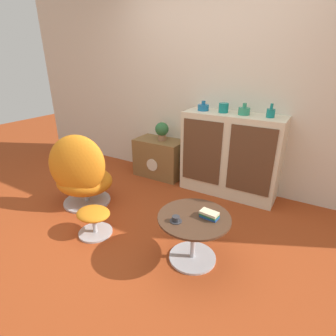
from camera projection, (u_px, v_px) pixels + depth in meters
name	position (u px, v px, depth m)	size (l,w,h in m)	color
ground_plane	(147.00, 234.00, 2.62)	(12.00, 12.00, 0.00)	#9E3D19
wall_back	(212.00, 86.00, 3.31)	(6.40, 0.06, 2.60)	beige
sideboard	(230.00, 155.00, 3.25)	(1.18, 0.42, 1.03)	beige
tv_console	(160.00, 158.00, 3.84)	(0.70, 0.41, 0.55)	brown
egg_chair	(81.00, 174.00, 2.99)	(0.83, 0.80, 0.89)	#B7B7BC
ottoman	(94.00, 217.00, 2.56)	(0.35, 0.33, 0.27)	#B7B7BC
coffee_table	(193.00, 232.00, 2.20)	(0.60, 0.60, 0.43)	#B7B7BC
vase_leftmost	(203.00, 107.00, 3.22)	(0.14, 0.14, 0.12)	#196699
vase_inner_left	(224.00, 108.00, 3.09)	(0.12, 0.12, 0.11)	#147A75
vase_inner_right	(244.00, 111.00, 2.98)	(0.13, 0.13, 0.13)	#2D8E6B
vase_rightmost	(271.00, 113.00, 2.84)	(0.09, 0.09, 0.15)	#147A75
potted_plant	(162.00, 130.00, 3.66)	(0.19, 0.19, 0.26)	#996B4C
teacup	(176.00, 219.00, 2.07)	(0.10, 0.10, 0.05)	#2D2D33
book_stack	(209.00, 215.00, 2.11)	(0.16, 0.10, 0.06)	#1E478C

